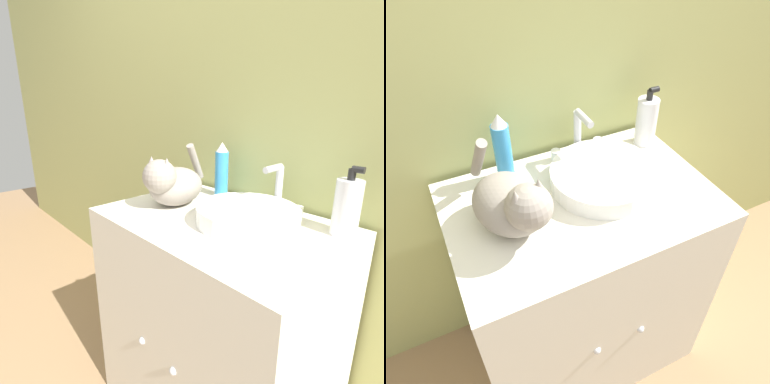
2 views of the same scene
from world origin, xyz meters
TOP-DOWN VIEW (x-y plane):
  - wall_back at (0.00, 0.56)m, footprint 6.00×0.05m
  - vanity_cabinet at (0.00, 0.26)m, footprint 0.76×0.53m
  - sink_basin at (0.09, 0.29)m, footprint 0.31×0.31m
  - faucet at (0.09, 0.45)m, footprint 0.18×0.10m
  - cat at (-0.20, 0.24)m, footprint 0.22×0.34m
  - soap_bottle at (0.32, 0.42)m, footprint 0.07×0.07m
  - spray_bottle at (-0.16, 0.45)m, footprint 0.05×0.05m

SIDE VIEW (x-z plane):
  - vanity_cabinet at x=0.00m, z-range 0.00..0.81m
  - sink_basin at x=0.09m, z-range 0.81..0.86m
  - faucet at x=0.09m, z-range 0.79..0.96m
  - cat at x=-0.20m, z-range 0.78..0.99m
  - soap_bottle at x=0.32m, z-range 0.79..0.99m
  - spray_bottle at x=-0.16m, z-range 0.80..1.01m
  - wall_back at x=0.00m, z-range 0.00..2.50m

